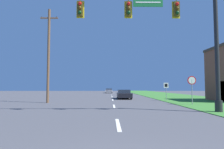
% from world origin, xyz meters
% --- Properties ---
extents(grass_verge_right, '(10.00, 110.00, 0.04)m').
position_xyz_m(grass_verge_right, '(10.50, 30.00, 0.02)').
color(grass_verge_right, '#38752D').
rests_on(grass_verge_right, ground).
extents(road_center_line, '(0.16, 34.80, 0.01)m').
position_xyz_m(road_center_line, '(0.00, 22.00, 0.01)').
color(road_center_line, silver).
rests_on(road_center_line, ground).
extents(signal_mast, '(9.92, 0.47, 8.19)m').
position_xyz_m(signal_mast, '(3.77, 9.94, 5.15)').
color(signal_mast, '#232326').
rests_on(signal_mast, grass_verge_right).
extents(car_ahead, '(1.84, 4.55, 1.19)m').
position_xyz_m(car_ahead, '(1.56, 24.50, 0.60)').
color(car_ahead, black).
rests_on(car_ahead, ground).
extents(far_car, '(1.82, 4.69, 1.19)m').
position_xyz_m(far_car, '(-0.61, 51.13, 0.61)').
color(far_car, black).
rests_on(far_car, ground).
extents(stop_sign, '(0.76, 0.07, 2.50)m').
position_xyz_m(stop_sign, '(6.91, 15.13, 1.86)').
color(stop_sign, gray).
rests_on(stop_sign, grass_verge_right).
extents(route_sign_post, '(0.55, 0.06, 2.03)m').
position_xyz_m(route_sign_post, '(6.12, 20.45, 1.53)').
color(route_sign_post, gray).
rests_on(route_sign_post, grass_verge_right).
extents(utility_pole_near, '(1.80, 0.26, 9.52)m').
position_xyz_m(utility_pole_near, '(-6.56, 17.63, 4.92)').
color(utility_pole_near, brown).
rests_on(utility_pole_near, ground).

